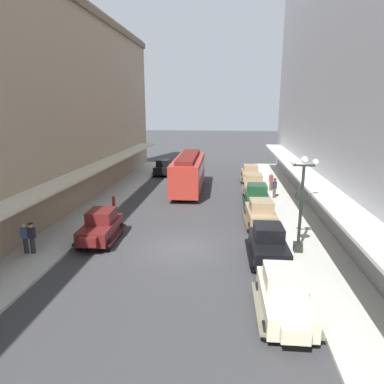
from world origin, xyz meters
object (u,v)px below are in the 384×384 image
(lamp_post_with_clock, at_px, (301,201))
(pedestrian_1, at_px, (274,188))
(fire_hydrant, at_px, (114,201))
(pedestrian_0, at_px, (32,238))
(pedestrian_3, at_px, (271,182))
(parked_car_4, at_px, (268,243))
(streetcar, at_px, (188,171))
(parked_car_2, at_px, (284,295))
(parked_car_0, at_px, (164,167))
(parked_car_6, at_px, (250,173))
(parked_car_7, at_px, (254,183))
(parked_car_5, at_px, (257,196))
(pedestrian_2, at_px, (25,238))
(parked_car_1, at_px, (101,226))
(parked_car_3, at_px, (261,213))

(lamp_post_with_clock, bearing_deg, pedestrian_1, 89.44)
(fire_hydrant, bearing_deg, pedestrian_0, -98.22)
(pedestrian_1, height_order, pedestrian_3, pedestrian_1)
(parked_car_4, relative_size, pedestrian_3, 2.62)
(lamp_post_with_clock, distance_m, pedestrian_3, 14.38)
(streetcar, bearing_deg, fire_hydrant, -130.15)
(parked_car_2, height_order, parked_car_4, same)
(parked_car_2, bearing_deg, parked_car_0, 109.37)
(streetcar, xyz_separation_m, pedestrian_1, (7.66, -2.23, -0.89))
(parked_car_6, distance_m, parked_car_7, 5.13)
(parked_car_4, distance_m, parked_car_6, 19.64)
(fire_hydrant, bearing_deg, parked_car_0, 84.00)
(pedestrian_0, bearing_deg, parked_car_5, 40.04)
(parked_car_2, xyz_separation_m, fire_hydrant, (-11.11, 13.61, -0.38))
(streetcar, bearing_deg, parked_car_6, 39.15)
(streetcar, bearing_deg, lamp_post_with_clock, -61.22)
(pedestrian_1, bearing_deg, parked_car_0, 138.98)
(fire_hydrant, relative_size, pedestrian_1, 0.49)
(parked_car_5, xyz_separation_m, pedestrian_1, (1.66, 2.69, 0.07))
(parked_car_7, relative_size, streetcar, 0.45)
(pedestrian_3, bearing_deg, pedestrian_2, -132.41)
(parked_car_0, bearing_deg, fire_hydrant, -96.00)
(lamp_post_with_clock, distance_m, fire_hydrant, 15.02)
(parked_car_6, distance_m, fire_hydrant, 15.75)
(parked_car_1, xyz_separation_m, parked_car_2, (9.60, -6.76, 0.00))
(parked_car_6, xyz_separation_m, parked_car_7, (0.03, -5.13, 0.00))
(parked_car_3, bearing_deg, parked_car_7, 89.14)
(fire_hydrant, relative_size, pedestrian_2, 0.50)
(parked_car_2, bearing_deg, parked_car_4, 90.66)
(parked_car_2, relative_size, parked_car_5, 1.00)
(parked_car_2, relative_size, pedestrian_3, 2.61)
(fire_hydrant, bearing_deg, parked_car_7, 27.82)
(fire_hydrant, bearing_deg, parked_car_2, -50.76)
(parked_car_7, bearing_deg, parked_car_0, 140.97)
(pedestrian_3, bearing_deg, pedestrian_0, -131.69)
(parked_car_6, height_order, pedestrian_0, parked_car_6)
(parked_car_5, bearing_deg, parked_car_3, -91.23)
(streetcar, xyz_separation_m, fire_hydrant, (-5.21, -6.17, -1.34))
(parked_car_4, xyz_separation_m, pedestrian_1, (1.81, 12.52, 0.07))
(parked_car_3, bearing_deg, parked_car_0, 119.53)
(parked_car_1, relative_size, parked_car_5, 1.01)
(parked_car_1, relative_size, parked_car_7, 1.01)
(parked_car_7, bearing_deg, lamp_post_with_clock, -83.61)
(parked_car_0, bearing_deg, pedestrian_2, -97.81)
(parked_car_1, relative_size, lamp_post_with_clock, 0.84)
(parked_car_3, relative_size, pedestrian_1, 2.59)
(parked_car_4, xyz_separation_m, parked_car_7, (0.18, 14.51, 0.00))
(parked_car_4, relative_size, pedestrian_0, 2.57)
(parked_car_7, height_order, pedestrian_0, parked_car_7)
(parked_car_2, relative_size, parked_car_7, 1.00)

